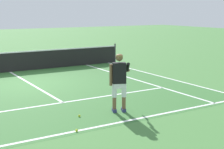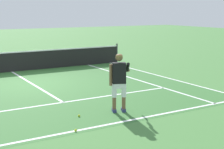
% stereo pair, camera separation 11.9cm
% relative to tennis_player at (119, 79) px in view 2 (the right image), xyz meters
% --- Properties ---
extents(ground_plane, '(80.00, 80.00, 0.00)m').
position_rel_tennis_player_xyz_m(ground_plane, '(-1.03, 5.11, -0.99)').
color(ground_plane, '#477F3D').
extents(court_inner_surface, '(10.98, 9.41, 0.00)m').
position_rel_tennis_player_xyz_m(court_inner_surface, '(-1.03, 3.66, -0.99)').
color(court_inner_surface, '#387033').
rests_on(court_inner_surface, ground).
extents(line_baseline, '(10.98, 0.10, 0.01)m').
position_rel_tennis_player_xyz_m(line_baseline, '(-1.03, -0.84, -0.99)').
color(line_baseline, white).
rests_on(line_baseline, ground).
extents(line_service, '(8.23, 0.10, 0.01)m').
position_rel_tennis_player_xyz_m(line_service, '(-1.03, 1.77, -0.99)').
color(line_service, white).
rests_on(line_service, ground).
extents(line_centre_service, '(0.10, 6.40, 0.01)m').
position_rel_tennis_player_xyz_m(line_centre_service, '(-1.03, 4.97, -0.99)').
color(line_centre_service, white).
rests_on(line_centre_service, ground).
extents(line_singles_right, '(0.10, 9.01, 0.01)m').
position_rel_tennis_player_xyz_m(line_singles_right, '(3.09, 3.66, -0.99)').
color(line_singles_right, white).
rests_on(line_singles_right, ground).
extents(line_doubles_right, '(0.10, 9.01, 0.01)m').
position_rel_tennis_player_xyz_m(line_doubles_right, '(4.46, 3.66, -0.99)').
color(line_doubles_right, white).
rests_on(line_doubles_right, ground).
extents(tennis_net, '(11.96, 0.08, 1.07)m').
position_rel_tennis_player_xyz_m(tennis_net, '(-1.03, 8.17, -0.49)').
color(tennis_net, '#333338').
rests_on(tennis_net, ground).
extents(tennis_player, '(0.97, 0.98, 1.71)m').
position_rel_tennis_player_xyz_m(tennis_player, '(0.00, 0.00, 0.00)').
color(tennis_player, navy).
rests_on(tennis_player, ground).
extents(tennis_ball_near_feet, '(0.07, 0.07, 0.07)m').
position_rel_tennis_player_xyz_m(tennis_ball_near_feet, '(-1.80, -0.88, -0.96)').
color(tennis_ball_near_feet, '#CCE02D').
rests_on(tennis_ball_near_feet, ground).
extents(tennis_ball_by_baseline, '(0.07, 0.07, 0.07)m').
position_rel_tennis_player_xyz_m(tennis_ball_by_baseline, '(-1.23, 0.15, -0.96)').
color(tennis_ball_by_baseline, '#CCE02D').
rests_on(tennis_ball_by_baseline, ground).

